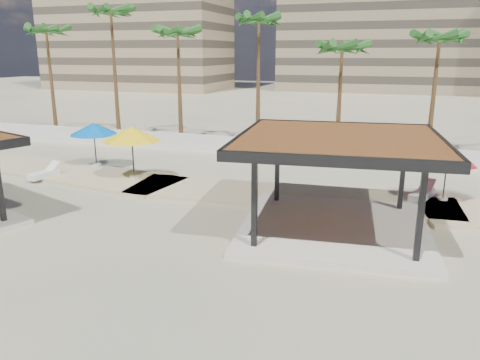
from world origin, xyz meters
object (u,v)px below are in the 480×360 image
(lounger_a, at_px, (44,174))
(lounger_b, at_px, (422,194))
(umbrella_c, at_px, (448,158))
(pavilion_central, at_px, (337,175))

(lounger_a, distance_m, lounger_b, 20.06)
(lounger_a, bearing_deg, umbrella_c, -75.21)
(pavilion_central, height_order, lounger_a, pavilion_central)
(pavilion_central, bearing_deg, lounger_b, 50.18)
(pavilion_central, height_order, umbrella_c, pavilion_central)
(lounger_b, bearing_deg, pavilion_central, 165.42)
(umbrella_c, distance_m, lounger_a, 21.07)
(lounger_a, bearing_deg, pavilion_central, -91.20)
(pavilion_central, distance_m, umbrella_c, 6.78)
(pavilion_central, height_order, lounger_b, pavilion_central)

